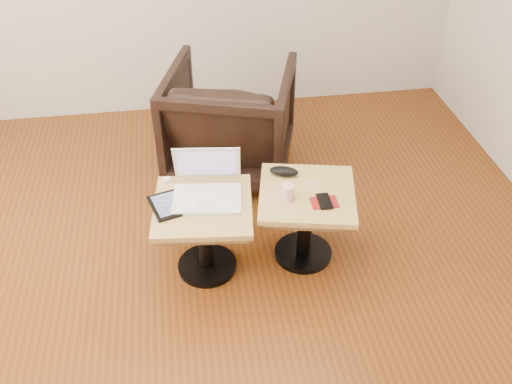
{
  "coord_description": "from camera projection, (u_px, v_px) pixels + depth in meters",
  "views": [
    {
      "loc": [
        0.0,
        -2.04,
        2.4
      ],
      "look_at": [
        0.36,
        0.33,
        0.52
      ],
      "focal_mm": 40.0,
      "sensor_mm": 36.0,
      "label": 1
    }
  ],
  "objects": [
    {
      "name": "glasses_case",
      "position": [
        284.0,
        171.0,
        3.24
      ],
      "size": [
        0.18,
        0.12,
        0.05
      ],
      "primitive_type": "ellipsoid",
      "rotation": [
        0.0,
        0.0,
        -0.34
      ],
      "color": "black",
      "rests_on": "side_table_right"
    },
    {
      "name": "side_table_left",
      "position": [
        204.0,
        221.0,
        3.12
      ],
      "size": [
        0.58,
        0.58,
        0.47
      ],
      "rotation": [
        0.0,
        0.0,
        -0.11
      ],
      "color": "black",
      "rests_on": "ground"
    },
    {
      "name": "room_shell",
      "position": [
        178.0,
        86.0,
        2.24
      ],
      "size": [
        4.52,
        4.52,
        2.71
      ],
      "color": "#542710",
      "rests_on": "ground"
    },
    {
      "name": "earbuds_tangle",
      "position": [
        313.0,
        183.0,
        3.18
      ],
      "size": [
        0.07,
        0.05,
        0.01
      ],
      "color": "white",
      "rests_on": "side_table_right"
    },
    {
      "name": "tablet",
      "position": [
        168.0,
        205.0,
        3.03
      ],
      "size": [
        0.23,
        0.27,
        0.02
      ],
      "rotation": [
        0.0,
        0.0,
        0.28
      ],
      "color": "black",
      "rests_on": "side_table_left"
    },
    {
      "name": "armchair",
      "position": [
        230.0,
        120.0,
        3.91
      ],
      "size": [
        1.03,
        1.04,
        0.76
      ],
      "primitive_type": "imported",
      "rotation": [
        0.0,
        0.0,
        2.84
      ],
      "color": "black",
      "rests_on": "ground"
    },
    {
      "name": "phone_on_sleeve",
      "position": [
        324.0,
        202.0,
        3.05
      ],
      "size": [
        0.15,
        0.13,
        0.02
      ],
      "rotation": [
        0.0,
        0.0,
        -0.01
      ],
      "color": "maroon",
      "rests_on": "side_table_right"
    },
    {
      "name": "striped_cup",
      "position": [
        287.0,
        192.0,
        3.06
      ],
      "size": [
        0.08,
        0.08,
        0.09
      ],
      "primitive_type": "cylinder",
      "rotation": [
        0.0,
        0.0,
        -0.19
      ],
      "color": "pink",
      "rests_on": "side_table_right"
    },
    {
      "name": "laptop",
      "position": [
        207.0,
        187.0,
        3.08
      ],
      "size": [
        0.4,
        0.37,
        0.25
      ],
      "rotation": [
        0.0,
        0.0,
        -0.12
      ],
      "color": "white",
      "rests_on": "side_table_left"
    },
    {
      "name": "side_table_right",
      "position": [
        306.0,
        209.0,
        3.2
      ],
      "size": [
        0.62,
        0.62,
        0.47
      ],
      "rotation": [
        0.0,
        0.0,
        -0.21
      ],
      "color": "black",
      "rests_on": "ground"
    },
    {
      "name": "charging_adapter",
      "position": [
        167.0,
        180.0,
        3.2
      ],
      "size": [
        0.05,
        0.05,
        0.02
      ],
      "primitive_type": "cube",
      "rotation": [
        0.0,
        0.0,
        0.29
      ],
      "color": "white",
      "rests_on": "side_table_left"
    }
  ]
}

